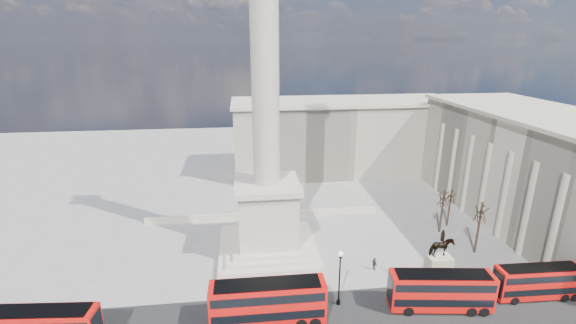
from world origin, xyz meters
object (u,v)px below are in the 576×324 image
at_px(victorian_lamp, 340,274).
at_px(equestrian_statue, 439,266).
at_px(red_bus_c, 441,291).
at_px(nelsons_column, 267,167).
at_px(red_bus_b, 269,302).
at_px(pedestrian_crossing, 374,264).
at_px(pedestrian_walking, 427,268).
at_px(red_bus_d, 539,282).
at_px(pedestrian_standing, 542,275).

height_order(victorian_lamp, equestrian_statue, equestrian_statue).
height_order(red_bus_c, equestrian_statue, equestrian_statue).
height_order(nelsons_column, red_bus_b, nelsons_column).
xyz_separation_m(nelsons_column, equestrian_statue, (20.65, -10.56, -10.30)).
bearing_deg(pedestrian_crossing, pedestrian_walking, -124.67).
bearing_deg(pedestrian_crossing, red_bus_b, 102.39).
bearing_deg(equestrian_statue, pedestrian_walking, 98.24).
relative_size(red_bus_d, pedestrian_walking, 5.32).
xyz_separation_m(red_bus_c, equestrian_statue, (1.98, 4.50, 0.18)).
bearing_deg(red_bus_d, pedestrian_standing, 44.72).
bearing_deg(victorian_lamp, nelsons_column, 119.65).
bearing_deg(pedestrian_walking, red_bus_c, -108.99).
bearing_deg(pedestrian_crossing, red_bus_d, -132.14).
relative_size(nelsons_column, red_bus_d, 4.85).
xyz_separation_m(red_bus_b, victorian_lamp, (8.29, 2.13, 1.49)).
relative_size(red_bus_b, pedestrian_walking, 6.44).
bearing_deg(pedestrian_walking, red_bus_d, -33.20).
xyz_separation_m(nelsons_column, pedestrian_standing, (34.36, -11.50, -11.99)).
distance_m(victorian_lamp, pedestrian_crossing, 9.69).
relative_size(pedestrian_standing, pedestrian_crossing, 1.05).
height_order(victorian_lamp, pedestrian_standing, victorian_lamp).
bearing_deg(pedestrian_standing, pedestrian_walking, -17.69).
bearing_deg(pedestrian_walking, pedestrian_crossing, 158.36).
xyz_separation_m(equestrian_statue, pedestrian_crossing, (-6.80, 4.06, -1.74)).
relative_size(red_bus_c, red_bus_d, 1.14).
height_order(pedestrian_standing, pedestrian_crossing, pedestrian_standing).
relative_size(nelsons_column, equestrian_statue, 6.53).
distance_m(pedestrian_standing, pedestrian_crossing, 21.11).
relative_size(red_bus_b, victorian_lamp, 1.77).
bearing_deg(equestrian_statue, pedestrian_standing, -3.93).
relative_size(equestrian_statue, pedestrian_walking, 3.95).
xyz_separation_m(red_bus_c, victorian_lamp, (-11.32, 2.14, 1.69)).
height_order(pedestrian_walking, pedestrian_crossing, pedestrian_walking).
distance_m(red_bus_d, equestrian_statue, 11.27).
xyz_separation_m(red_bus_b, pedestrian_crossing, (14.79, 8.55, -1.76)).
bearing_deg(red_bus_c, nelsons_column, 148.48).
xyz_separation_m(pedestrian_walking, pedestrian_standing, (14.01, -3.01, -0.04)).
bearing_deg(pedestrian_crossing, equestrian_statue, -138.49).
bearing_deg(equestrian_statue, red_bus_d, -20.04).
distance_m(red_bus_b, equestrian_statue, 22.06).
relative_size(equestrian_statue, pedestrian_standing, 4.12).
xyz_separation_m(nelsons_column, red_bus_d, (31.23, -14.42, -10.75)).
height_order(red_bus_d, pedestrian_walking, red_bus_d).
bearing_deg(red_bus_b, equestrian_statue, 12.18).
height_order(pedestrian_walking, pedestrian_standing, pedestrian_walking).
height_order(red_bus_d, victorian_lamp, victorian_lamp).
bearing_deg(victorian_lamp, pedestrian_crossing, 44.64).
height_order(nelsons_column, pedestrian_walking, nelsons_column).
relative_size(red_bus_d, pedestrian_crossing, 5.83).
xyz_separation_m(red_bus_d, pedestrian_standing, (3.13, 2.92, -1.25)).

